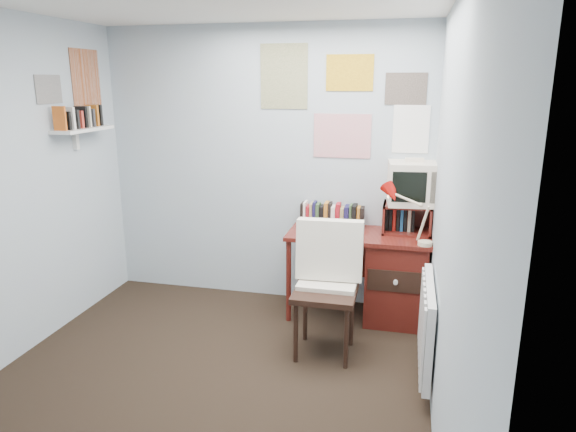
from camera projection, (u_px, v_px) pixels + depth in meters
name	position (u px, v px, depth m)	size (l,w,h in m)	color
ground	(195.00, 398.00, 3.37)	(3.50, 3.50, 0.00)	black
back_wall	(265.00, 167.00, 4.69)	(3.00, 0.02, 2.50)	#A7B9BF
right_wall	(449.00, 230.00, 2.71)	(0.02, 3.50, 2.50)	#A7B9BF
desk	(389.00, 275.00, 4.40)	(1.20, 0.55, 0.76)	maroon
desk_chair	(325.00, 293.00, 3.80)	(0.50, 0.48, 0.98)	black
desk_lamp	(427.00, 220.00, 3.99)	(0.29, 0.25, 0.42)	#AC100B
tv_riser	(407.00, 218.00, 4.35)	(0.40, 0.30, 0.25)	maroon
crt_tv	(413.00, 181.00, 4.28)	(0.41, 0.38, 0.39)	beige
book_row	(334.00, 214.00, 4.56)	(0.60, 0.14, 0.22)	maroon
radiator	(427.00, 325.00, 3.45)	(0.09, 0.80, 0.60)	white
wall_shelf	(83.00, 129.00, 4.30)	(0.20, 0.62, 0.24)	white
posters_back	(343.00, 101.00, 4.38)	(1.20, 0.01, 0.90)	white
posters_left	(68.00, 83.00, 4.22)	(0.01, 0.70, 0.60)	white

